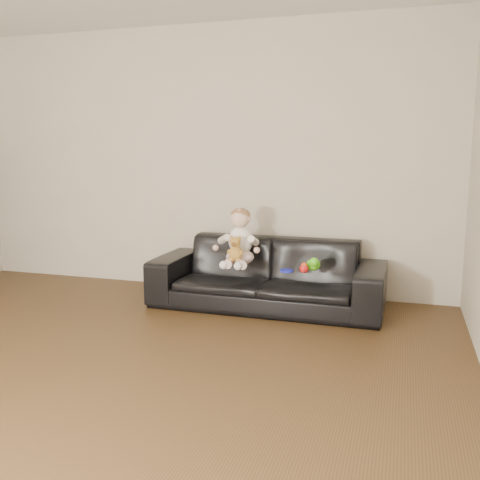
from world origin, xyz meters
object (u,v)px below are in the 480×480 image
(toy_green, at_px, (313,265))
(toy_blue_disc, at_px, (287,271))
(toy_rattle, at_px, (304,269))
(baby, at_px, (240,240))
(sofa, at_px, (267,274))
(teddy_bear, at_px, (235,249))

(toy_green, xyz_separation_m, toy_blue_disc, (-0.21, -0.10, -0.04))
(toy_rattle, bearing_deg, baby, 165.80)
(toy_green, relative_size, toy_blue_disc, 1.33)
(sofa, height_order, toy_blue_disc, sofa)
(sofa, height_order, baby, baby)
(baby, xyz_separation_m, teddy_bear, (0.01, -0.15, -0.05))
(toy_green, distance_m, toy_blue_disc, 0.23)
(teddy_bear, xyz_separation_m, toy_blue_disc, (0.45, 0.01, -0.16))
(sofa, relative_size, toy_blue_disc, 18.96)
(toy_green, relative_size, toy_rattle, 1.90)
(baby, height_order, toy_green, baby)
(teddy_bear, distance_m, toy_blue_disc, 0.47)
(baby, relative_size, teddy_bear, 2.31)
(baby, relative_size, toy_rattle, 6.62)
(toy_green, xyz_separation_m, toy_rattle, (-0.06, -0.11, -0.01))
(teddy_bear, bearing_deg, toy_green, 4.74)
(baby, xyz_separation_m, toy_green, (0.66, -0.04, -0.17))
(toy_rattle, bearing_deg, sofa, 145.04)
(teddy_bear, bearing_deg, baby, 88.62)
(toy_blue_disc, bearing_deg, sofa, 132.38)
(baby, bearing_deg, teddy_bear, -105.94)
(toy_green, height_order, toy_rattle, toy_green)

